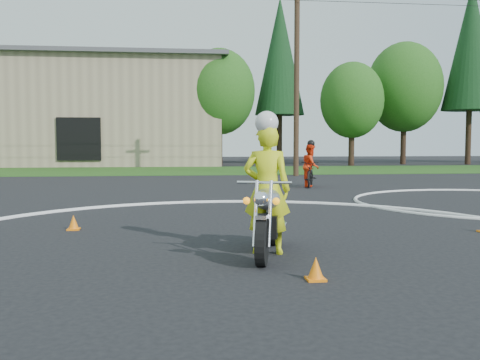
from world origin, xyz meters
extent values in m
plane|color=black|center=(0.00, 0.00, 0.00)|extent=(120.00, 120.00, 0.00)
cube|color=#1E4714|center=(0.00, 27.00, 0.01)|extent=(120.00, 10.00, 0.02)
torus|color=silver|center=(0.00, 3.00, 0.01)|extent=(12.12, 12.12, 0.12)
cylinder|color=black|center=(-0.01, 0.89, 0.34)|extent=(0.32, 0.70, 0.69)
cylinder|color=black|center=(0.42, 2.43, 0.34)|extent=(0.32, 0.70, 0.69)
cube|color=black|center=(0.22, 1.71, 0.46)|extent=(0.48, 0.69, 0.34)
ellipsoid|color=#98989C|center=(0.16, 1.49, 0.89)|extent=(0.59, 0.82, 0.32)
cube|color=black|center=(0.31, 2.04, 0.85)|extent=(0.47, 0.74, 0.11)
cylinder|color=white|center=(-0.09, 1.00, 0.74)|extent=(0.16, 0.41, 0.92)
cylinder|color=silver|center=(0.11, 0.95, 0.74)|extent=(0.16, 0.41, 0.92)
cube|color=white|center=(-0.02, 0.87, 0.71)|extent=(0.22, 0.29, 0.06)
cylinder|color=white|center=(0.06, 1.16, 1.17)|extent=(0.78, 0.25, 0.04)
sphere|color=white|center=(-0.04, 0.78, 0.97)|extent=(0.21, 0.21, 0.21)
sphere|color=orange|center=(-0.24, 0.85, 0.94)|extent=(0.10, 0.10, 0.10)
sphere|color=orange|center=(0.16, 0.74, 0.94)|extent=(0.10, 0.10, 0.10)
cylinder|color=white|center=(0.52, 2.11, 0.34)|extent=(0.33, 0.91, 0.09)
imported|color=#CEDB17|center=(0.20, 1.76, 1.01)|extent=(0.84, 0.66, 2.02)
sphere|color=silver|center=(0.19, 1.71, 2.05)|extent=(0.36, 0.36, 0.36)
imported|color=black|center=(4.03, 14.05, 0.51)|extent=(1.24, 2.04, 1.01)
imported|color=red|center=(4.03, 14.05, 0.84)|extent=(0.86, 0.98, 1.69)
sphere|color=black|center=(4.03, 14.05, 1.71)|extent=(0.29, 0.29, 0.29)
cone|color=orange|center=(-3.26, 4.44, 0.15)|extent=(0.22, 0.22, 0.30)
cube|color=orange|center=(-3.26, 4.44, 0.01)|extent=(0.24, 0.24, 0.03)
cone|color=orange|center=(0.54, 0.04, 0.15)|extent=(0.22, 0.22, 0.30)
cube|color=orange|center=(0.54, 0.04, 0.01)|extent=(0.24, 0.24, 0.03)
cube|color=black|center=(-8.00, 31.90, 2.00)|extent=(3.00, 0.16, 3.00)
cylinder|color=#382619|center=(2.00, 34.00, 1.62)|extent=(0.44, 0.44, 3.24)
ellipsoid|color=#1E5116|center=(2.00, 34.00, 5.58)|extent=(5.40, 5.40, 6.48)
cylinder|color=#382619|center=(7.00, 36.00, 1.98)|extent=(0.44, 0.44, 3.96)
cone|color=black|center=(7.00, 36.00, 8.63)|extent=(3.96, 3.96, 9.35)
cylinder|color=#382619|center=(12.00, 33.00, 1.44)|extent=(0.44, 0.44, 2.88)
ellipsoid|color=#1E5116|center=(12.00, 33.00, 4.96)|extent=(4.80, 4.80, 5.76)
cylinder|color=#382619|center=(17.00, 35.00, 1.80)|extent=(0.44, 0.44, 3.60)
ellipsoid|color=#1E5116|center=(17.00, 35.00, 6.20)|extent=(6.00, 6.00, 7.20)
cylinder|color=#382619|center=(22.00, 34.00, 2.16)|extent=(0.44, 0.44, 4.32)
cone|color=black|center=(22.00, 34.00, 9.42)|extent=(4.32, 4.32, 10.20)
cylinder|color=#382619|center=(-2.00, 35.00, 1.44)|extent=(0.44, 0.44, 2.88)
ellipsoid|color=#1E5116|center=(-2.00, 35.00, 4.96)|extent=(4.80, 4.80, 5.76)
cylinder|color=#473321|center=(5.00, 21.00, 5.00)|extent=(0.28, 0.28, 10.00)
cylinder|color=black|center=(15.00, 21.55, 9.20)|extent=(20.00, 0.02, 0.02)
camera|label=1|loc=(-1.19, -6.47, 1.74)|focal=40.00mm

